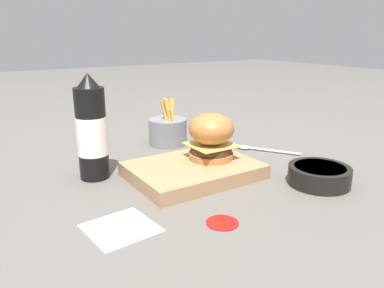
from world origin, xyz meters
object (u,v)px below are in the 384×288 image
object	(u,v)px
fries_basket	(168,131)
spoon	(256,149)
burger	(211,136)
side_bowl	(319,175)
serving_board	(192,171)
ketchup_bottle	(92,132)

from	to	relation	value
fries_basket	spoon	distance (m)	0.28
spoon	burger	bearing A→B (deg)	73.76
burger	side_bowl	bearing A→B (deg)	127.88
fries_basket	serving_board	bearing A→B (deg)	72.22
spoon	ketchup_bottle	bearing A→B (deg)	50.54
side_bowl	burger	bearing A→B (deg)	-52.12
fries_basket	spoon	xyz separation A→B (m)	(-0.19, 0.20, -0.04)
side_bowl	serving_board	bearing A→B (deg)	-41.22
burger	ketchup_bottle	bearing A→B (deg)	-23.92
serving_board	ketchup_bottle	size ratio (longest dim) A/B	1.18
fries_basket	side_bowl	world-z (taller)	fries_basket
side_bowl	spoon	bearing A→B (deg)	-101.14
serving_board	spoon	world-z (taller)	serving_board
side_bowl	ketchup_bottle	bearing A→B (deg)	-37.35
side_bowl	spoon	xyz separation A→B (m)	(-0.05, -0.27, -0.02)
burger	fries_basket	xyz separation A→B (m)	(-0.03, -0.26, -0.05)
fries_basket	spoon	size ratio (longest dim) A/B	0.90
serving_board	burger	size ratio (longest dim) A/B	2.58
ketchup_bottle	spoon	distance (m)	0.49
ketchup_bottle	side_bowl	size ratio (longest dim) A/B	1.78
spoon	fries_basket	bearing A→B (deg)	9.61
ketchup_bottle	serving_board	bearing A→B (deg)	147.53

